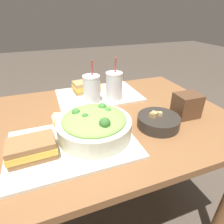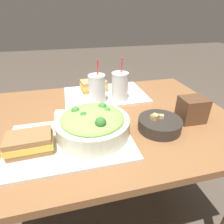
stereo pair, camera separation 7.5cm
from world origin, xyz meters
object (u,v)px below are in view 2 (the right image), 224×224
Objects in this scene: sandwich_near at (30,143)px; drink_cup_red at (120,87)px; baguette_near at (72,117)px; drink_cup_dark at (97,90)px; sandwich_far at (94,86)px; napkin_folded at (75,116)px; salad_bowl at (93,124)px; soup_bowl at (160,124)px; chip_bag at (192,110)px.

sandwich_near is 0.70× the size of drink_cup_red.
drink_cup_dark is at bearing -22.87° from baguette_near.
baguette_near is at bearing -119.51° from sandwich_far.
drink_cup_dark reaches higher than baguette_near.
napkin_folded is at bearing -140.75° from drink_cup_dark.
baguette_near is (-0.07, 0.10, -0.02)m from salad_bowl.
salad_bowl is 1.26× the size of drink_cup_dark.
salad_bowl reaches higher than sandwich_near.
napkin_folded is at bearing -123.34° from sandwich_far.
drink_cup_dark is at bearing 39.25° from napkin_folded.
drink_cup_dark is at bearing 124.60° from soup_bowl.
drink_cup_dark reaches higher than sandwich_near.
chip_bag is (0.38, -0.27, -0.03)m from drink_cup_dark.
chip_bag is at bearing 2.15° from salad_bowl.
sandwich_far is 0.16m from drink_cup_dark.
salad_bowl is 1.79× the size of sandwich_near.
sandwich_near is 0.21m from baguette_near.
drink_cup_dark reaches higher than napkin_folded.
drink_cup_red is at bearing 36.30° from sandwich_near.
drink_cup_dark is 0.99× the size of drink_cup_red.
baguette_near is 0.52m from chip_bag.
sandwich_near is at bearing 149.05° from baguette_near.
napkin_folded is at bearing 109.25° from salad_bowl.
sandwich_far is at bearing 62.77° from napkin_folded.
drink_cup_red is (0.12, -0.16, 0.04)m from sandwich_far.
drink_cup_red reaches higher than napkin_folded.
baguette_near is 0.63× the size of drink_cup_red.
baguette_near reaches higher than soup_bowl.
salad_bowl is at bearing -129.03° from baguette_near.
drink_cup_dark is (0.29, 0.33, 0.04)m from sandwich_near.
drink_cup_dark is at bearing 76.73° from salad_bowl.
sandwich_far is at bearing -8.58° from baguette_near.
salad_bowl is at bearing -105.49° from sandwich_far.
baguette_near reaches higher than napkin_folded.
napkin_folded is at bearing -157.13° from drink_cup_red.
salad_bowl is 0.28m from soup_bowl.
soup_bowl is 0.80× the size of drink_cup_dark.
sandwich_far is (0.07, 0.44, -0.02)m from salad_bowl.
salad_bowl is 0.13m from baguette_near.
salad_bowl is at bearing -123.53° from drink_cup_red.
chip_bag is at bearing -35.44° from drink_cup_dark.
soup_bowl is 1.11× the size of sandwich_far.
soup_bowl is at bearing 1.05° from sandwich_near.
soup_bowl is 0.39m from napkin_folded.
drink_cup_dark is (0.07, 0.28, 0.02)m from salad_bowl.
soup_bowl is 1.13× the size of sandwich_near.
drink_cup_red is 0.37m from chip_bag.
sandwich_near is 0.93× the size of napkin_folded.
sandwich_far is at bearing 113.76° from soup_bowl.
salad_bowl reaches higher than napkin_folded.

